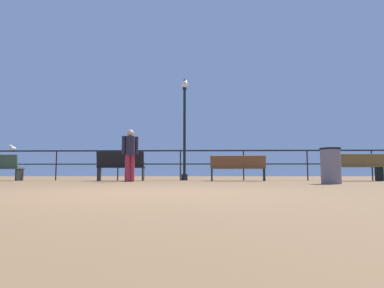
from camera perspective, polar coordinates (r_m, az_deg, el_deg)
name	(u,v)px	position (r m, az deg, el deg)	size (l,w,h in m)	color
ground_plane	(141,193)	(3.96, -9.14, -8.55)	(60.00, 60.00, 0.00)	brown
pier_railing	(180,158)	(11.32, -2.08, -2.47)	(22.24, 0.05, 1.07)	black
bench_near_left	(121,164)	(10.91, -12.56, -3.58)	(1.57, 0.66, 0.98)	black
bench_near_right	(238,166)	(10.66, 8.14, -3.98)	(1.82, 0.72, 0.83)	brown
bench_far_right	(359,166)	(11.77, 27.61, -3.41)	(1.52, 0.73, 0.88)	brown
lamppost_center	(185,123)	(11.67, -1.34, 3.79)	(0.27, 0.27, 3.76)	black
person_by_bench	(130,152)	(9.66, -10.98, -1.35)	(0.45, 0.30, 1.55)	#A4283B
seagull_on_rail	(12,148)	(13.18, -29.34, -0.61)	(0.21, 0.41, 0.19)	silver
trash_bin	(331,166)	(8.00, 23.46, -3.57)	(0.46, 0.46, 0.83)	slate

